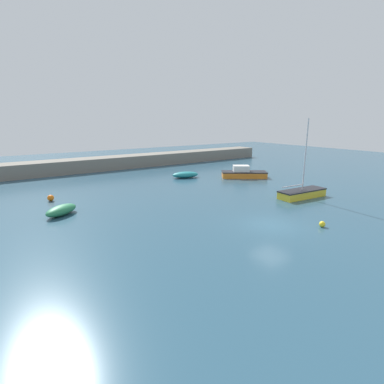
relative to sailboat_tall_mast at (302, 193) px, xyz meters
name	(u,v)px	position (x,y,z in m)	size (l,w,h in m)	color
ground_plane	(272,226)	(-8.63, -3.69, -0.56)	(120.00, 120.00, 0.20)	#284C60
harbor_breakwater	(115,162)	(-8.63, 27.83, 0.47)	(56.64, 3.73, 1.87)	slate
sailboat_tall_mast	(302,193)	(0.00, 0.00, 0.00)	(5.47, 2.08, 7.62)	yellow
rowboat_blue_near	(185,175)	(-3.82, 15.09, -0.06)	(3.76, 2.48, 0.80)	teal
cabin_cruiser_white	(243,173)	(2.60, 10.87, 0.11)	(5.98, 5.10, 1.61)	orange
open_tender_yellow	(61,210)	(-20.76, 7.56, -0.06)	(3.16, 2.71, 0.81)	#287A4C
mooring_buoy_orange	(51,198)	(-20.66, 12.67, -0.17)	(0.59, 0.59, 0.59)	orange
mooring_buoy_yellow	(322,224)	(-5.98, -6.00, -0.25)	(0.43, 0.43, 0.43)	yellow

